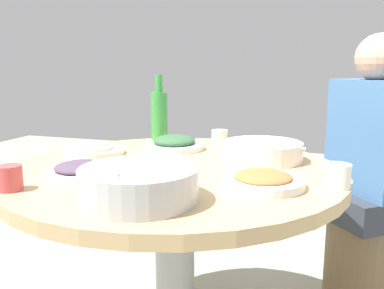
{
  "coord_description": "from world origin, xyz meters",
  "views": [
    {
      "loc": [
        0.46,
        -1.22,
        1.07
      ],
      "look_at": [
        0.08,
        -0.04,
        0.84
      ],
      "focal_mm": 37.56,
      "sensor_mm": 36.0,
      "label": 1
    }
  ],
  "objects": [
    {
      "name": "green_bottle",
      "position": [
        -0.23,
        0.43,
        0.87
      ],
      "size": [
        0.07,
        0.07,
        0.29
      ],
      "color": "green",
      "rests_on": "round_dining_table"
    },
    {
      "name": "soup_bowl",
      "position": [
        0.27,
        0.18,
        0.78
      ],
      "size": [
        0.3,
        0.28,
        0.07
      ],
      "color": "white",
      "rests_on": "round_dining_table"
    },
    {
      "name": "tea_cup_side",
      "position": [
        0.04,
        0.47,
        0.78
      ],
      "size": [
        0.07,
        0.07,
        0.06
      ],
      "primitive_type": "cylinder",
      "color": "white",
      "rests_on": "round_dining_table"
    },
    {
      "name": "dish_tofu_braise",
      "position": [
        0.32,
        -0.14,
        0.77
      ],
      "size": [
        0.23,
        0.23,
        0.04
      ],
      "color": "silver",
      "rests_on": "round_dining_table"
    },
    {
      "name": "dish_eggplant",
      "position": [
        -0.24,
        -0.19,
        0.76
      ],
      "size": [
        0.22,
        0.22,
        0.04
      ],
      "color": "white",
      "rests_on": "round_dining_table"
    },
    {
      "name": "stool_for_diner_left",
      "position": [
        0.66,
        0.53,
        0.22
      ],
      "size": [
        0.32,
        0.32,
        0.45
      ],
      "primitive_type": "cylinder",
      "color": "brown",
      "rests_on": "ground"
    },
    {
      "name": "tea_cup_far",
      "position": [
        0.51,
        -0.09,
        0.78
      ],
      "size": [
        0.07,
        0.07,
        0.07
      ],
      "primitive_type": "cylinder",
      "color": "white",
      "rests_on": "round_dining_table"
    },
    {
      "name": "dish_noodles",
      "position": [
        -0.36,
        0.09,
        0.76
      ],
      "size": [
        0.23,
        0.23,
        0.04
      ],
      "color": "silver",
      "rests_on": "round_dining_table"
    },
    {
      "name": "rice_bowl",
      "position": [
        0.04,
        -0.36,
        0.79
      ],
      "size": [
        0.3,
        0.3,
        0.09
      ],
      "color": "#B2B5BA",
      "rests_on": "round_dining_table"
    },
    {
      "name": "diner_left",
      "position": [
        0.66,
        0.53,
        0.76
      ],
      "size": [
        0.47,
        0.46,
        0.76
      ],
      "color": "#2D333D",
      "rests_on": "stool_for_diner_left"
    },
    {
      "name": "round_dining_table",
      "position": [
        0.0,
        0.0,
        0.62
      ],
      "size": [
        1.12,
        1.12,
        0.75
      ],
      "color": "#99999E",
      "rests_on": "ground"
    },
    {
      "name": "dish_greens",
      "position": [
        -0.1,
        0.27,
        0.77
      ],
      "size": [
        0.24,
        0.24,
        0.06
      ],
      "color": "silver",
      "rests_on": "round_dining_table"
    },
    {
      "name": "tea_cup_near",
      "position": [
        -0.33,
        -0.39,
        0.78
      ],
      "size": [
        0.06,
        0.06,
        0.07
      ],
      "primitive_type": "cylinder",
      "color": "#C24445",
      "rests_on": "round_dining_table"
    }
  ]
}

